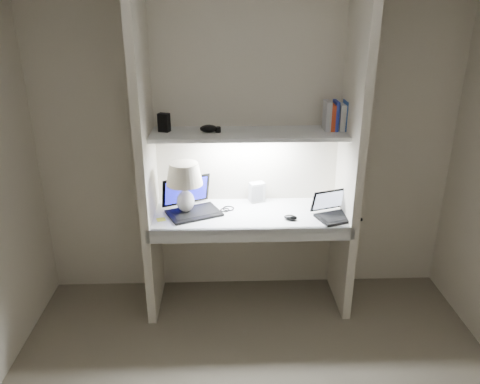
{
  "coord_description": "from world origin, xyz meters",
  "views": [
    {
      "loc": [
        -0.18,
        -1.94,
        2.22
      ],
      "look_at": [
        -0.07,
        1.05,
        1.01
      ],
      "focal_mm": 35.0,
      "sensor_mm": 36.0,
      "label": 1
    }
  ],
  "objects_px": {
    "table_lamp": "(184,180)",
    "book_row": "(338,116)",
    "speaker": "(257,192)",
    "laptop_netbook": "(335,211)",
    "laptop_main": "(191,204)"
  },
  "relations": [
    {
      "from": "book_row",
      "to": "laptop_netbook",
      "type": "bearing_deg",
      "value": -95.37
    },
    {
      "from": "table_lamp",
      "to": "laptop_netbook",
      "type": "xyz_separation_m",
      "value": [
        1.09,
        -0.09,
        -0.22
      ]
    },
    {
      "from": "laptop_main",
      "to": "table_lamp",
      "type": "bearing_deg",
      "value": -162.84
    },
    {
      "from": "speaker",
      "to": "laptop_netbook",
      "type": "bearing_deg",
      "value": -48.37
    },
    {
      "from": "table_lamp",
      "to": "book_row",
      "type": "distance_m",
      "value": 1.2
    },
    {
      "from": "table_lamp",
      "to": "laptop_netbook",
      "type": "bearing_deg",
      "value": -4.78
    },
    {
      "from": "table_lamp",
      "to": "laptop_main",
      "type": "xyz_separation_m",
      "value": [
        0.04,
        0.03,
        -0.21
      ]
    },
    {
      "from": "laptop_main",
      "to": "book_row",
      "type": "bearing_deg",
      "value": -19.3
    },
    {
      "from": "book_row",
      "to": "table_lamp",
      "type": "bearing_deg",
      "value": -173.5
    },
    {
      "from": "speaker",
      "to": "book_row",
      "type": "bearing_deg",
      "value": -27.86
    },
    {
      "from": "laptop_main",
      "to": "laptop_netbook",
      "type": "xyz_separation_m",
      "value": [
        1.06,
        -0.12,
        -0.01
      ]
    },
    {
      "from": "table_lamp",
      "to": "laptop_netbook",
      "type": "height_order",
      "value": "table_lamp"
    },
    {
      "from": "laptop_main",
      "to": "book_row",
      "type": "relative_size",
      "value": 2.23
    },
    {
      "from": "table_lamp",
      "to": "laptop_main",
      "type": "height_order",
      "value": "table_lamp"
    },
    {
      "from": "laptop_netbook",
      "to": "speaker",
      "type": "relative_size",
      "value": 2.26
    }
  ]
}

